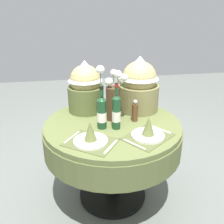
# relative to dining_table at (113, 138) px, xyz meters

# --- Properties ---
(ground) EXTENTS (8.00, 8.00, 0.00)m
(ground) POSITION_rel_dining_table_xyz_m (0.00, 0.00, -0.59)
(ground) COLOR slate
(dining_table) EXTENTS (1.13, 1.13, 0.74)m
(dining_table) POSITION_rel_dining_table_xyz_m (0.00, 0.00, 0.00)
(dining_table) COLOR #5B6638
(dining_table) RESTS_ON ground
(place_setting_left) EXTENTS (0.43, 0.41, 0.16)m
(place_setting_left) POSITION_rel_dining_table_xyz_m (-0.21, -0.29, 0.20)
(place_setting_left) COLOR #4E562F
(place_setting_left) RESTS_ON dining_table
(place_setting_right) EXTENTS (0.43, 0.41, 0.16)m
(place_setting_right) POSITION_rel_dining_table_xyz_m (0.21, -0.28, 0.20)
(place_setting_right) COLOR #4E562F
(place_setting_right) RESTS_ON dining_table
(flower_vase) EXTENTS (0.24, 0.22, 0.46)m
(flower_vase) POSITION_rel_dining_table_xyz_m (0.01, 0.06, 0.35)
(flower_vase) COLOR #47331E
(flower_vase) RESTS_ON dining_table
(wine_bottle_right) EXTENTS (0.07, 0.07, 0.36)m
(wine_bottle_right) POSITION_rel_dining_table_xyz_m (0.01, -0.11, 0.29)
(wine_bottle_right) COLOR #194223
(wine_bottle_right) RESTS_ON dining_table
(wine_bottle_rear) EXTENTS (0.07, 0.07, 0.34)m
(wine_bottle_rear) POSITION_rel_dining_table_xyz_m (-0.10, -0.08, 0.28)
(wine_bottle_rear) COLOR #194223
(wine_bottle_rear) RESTS_ON dining_table
(pepper_mill) EXTENTS (0.05, 0.05, 0.18)m
(pepper_mill) POSITION_rel_dining_table_xyz_m (0.18, 0.00, 0.23)
(pepper_mill) COLOR brown
(pepper_mill) RESTS_ON dining_table
(gift_tub_back_left) EXTENTS (0.31, 0.31, 0.45)m
(gift_tub_back_left) POSITION_rel_dining_table_xyz_m (-0.19, 0.29, 0.39)
(gift_tub_back_left) COLOR #566033
(gift_tub_back_left) RESTS_ON dining_table
(gift_tub_back_right) EXTENTS (0.35, 0.35, 0.49)m
(gift_tub_back_right) POSITION_rel_dining_table_xyz_m (0.28, 0.23, 0.40)
(gift_tub_back_right) COLOR olive
(gift_tub_back_right) RESTS_ON dining_table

